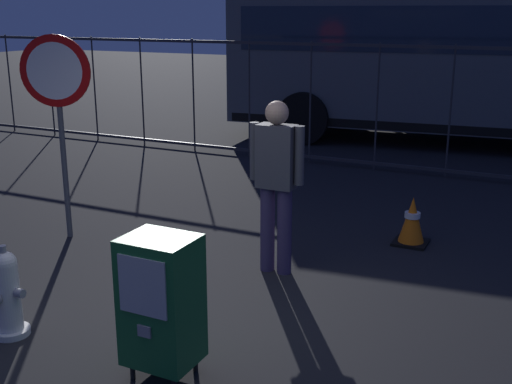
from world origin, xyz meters
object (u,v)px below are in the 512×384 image
newspaper_box_primary (161,300)px  traffic_cone (412,221)px  pedestrian (276,178)px  stop_sign (58,95)px  fire_hydrant (7,294)px

newspaper_box_primary → traffic_cone: 3.54m
pedestrian → traffic_cone: (1.01, 1.35, -0.69)m
stop_sign → pedestrian: bearing=2.8°
pedestrian → traffic_cone: bearing=53.3°
stop_sign → pedestrian: size_ratio=1.34×
stop_sign → fire_hydrant: bearing=-59.0°
newspaper_box_primary → pedestrian: (-0.08, 2.04, 0.38)m
newspaper_box_primary → pedestrian: 2.08m
fire_hydrant → newspaper_box_primary: (1.41, 0.05, 0.22)m
fire_hydrant → newspaper_box_primary: newspaper_box_primary is taller
pedestrian → traffic_cone: size_ratio=3.15×
newspaper_box_primary → traffic_cone: (0.93, 3.40, -0.31)m
stop_sign → traffic_cone: (3.52, 1.48, -1.34)m
fire_hydrant → newspaper_box_primary: bearing=1.9°
pedestrian → stop_sign: bearing=-177.2°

